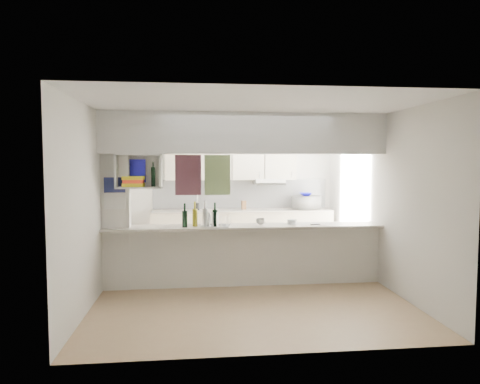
{
  "coord_description": "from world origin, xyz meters",
  "views": [
    {
      "loc": [
        -0.76,
        -6.39,
        1.88
      ],
      "look_at": [
        -0.02,
        0.5,
        1.39
      ],
      "focal_mm": 32.0,
      "sensor_mm": 36.0,
      "label": 1
    }
  ],
  "objects": [
    {
      "name": "bowl",
      "position": [
        1.5,
        2.1,
        1.22
      ],
      "size": [
        0.24,
        0.24,
        0.06
      ],
      "primitive_type": "imported",
      "color": "#0F0E9C",
      "rests_on": "microwave"
    },
    {
      "name": "cup",
      "position": [
        0.23,
        -0.07,
        0.99
      ],
      "size": [
        0.16,
        0.16,
        0.1
      ],
      "primitive_type": "imported",
      "rotation": [
        0.0,
        0.0,
        0.36
      ],
      "color": "white",
      "rests_on": "dish_rack"
    },
    {
      "name": "plastic_tubs",
      "position": [
        0.76,
        0.02,
        0.95
      ],
      "size": [
        0.49,
        0.18,
        0.07
      ],
      "color": "silver",
      "rests_on": "breakfast_bar"
    },
    {
      "name": "wall_left",
      "position": [
        -2.1,
        0.0,
        1.3
      ],
      "size": [
        0.0,
        4.8,
        4.8
      ],
      "primitive_type": "plane",
      "rotation": [
        1.57,
        0.0,
        1.57
      ],
      "color": "silver",
      "rests_on": "floor"
    },
    {
      "name": "wine_bottles",
      "position": [
        -0.68,
        -0.06,
        1.06
      ],
      "size": [
        0.53,
        0.16,
        0.39
      ],
      "color": "black",
      "rests_on": "breakfast_bar"
    },
    {
      "name": "servery_partition",
      "position": [
        -0.17,
        0.0,
        1.66
      ],
      "size": [
        4.2,
        0.5,
        2.6
      ],
      "color": "silver",
      "rests_on": "floor"
    },
    {
      "name": "knife_block",
      "position": [
        0.24,
        2.18,
        1.01
      ],
      "size": [
        0.1,
        0.09,
        0.18
      ],
      "primitive_type": "cube",
      "rotation": [
        0.0,
        0.0,
        0.21
      ],
      "color": "brown",
      "rests_on": "bench_top"
    },
    {
      "name": "kitchen_run",
      "position": [
        0.16,
        2.14,
        0.83
      ],
      "size": [
        3.6,
        0.63,
        2.24
      ],
      "color": "beige",
      "rests_on": "floor"
    },
    {
      "name": "cubby_shelf",
      "position": [
        -1.57,
        -0.06,
        1.71
      ],
      "size": [
        0.65,
        0.35,
        0.5
      ],
      "color": "white",
      "rests_on": "bulkhead"
    },
    {
      "name": "microwave",
      "position": [
        1.51,
        2.07,
        1.06
      ],
      "size": [
        0.57,
        0.46,
        0.27
      ],
      "primitive_type": "imported",
      "rotation": [
        0.0,
        0.0,
        3.42
      ],
      "color": "white",
      "rests_on": "bench_top"
    },
    {
      "name": "dish_rack",
      "position": [
        -0.44,
        -0.04,
        1.01
      ],
      "size": [
        0.47,
        0.39,
        0.22
      ],
      "rotation": [
        0.0,
        0.0,
        -0.2
      ],
      "color": "silver",
      "rests_on": "breakfast_bar"
    },
    {
      "name": "wall_back",
      "position": [
        0.0,
        2.4,
        1.3
      ],
      "size": [
        4.2,
        0.0,
        4.2
      ],
      "primitive_type": "plane",
      "rotation": [
        1.57,
        0.0,
        0.0
      ],
      "color": "silver",
      "rests_on": "floor"
    },
    {
      "name": "utensil_jar",
      "position": [
        -0.71,
        2.15,
        0.99
      ],
      "size": [
        0.1,
        0.1,
        0.15
      ],
      "primitive_type": "cylinder",
      "color": "black",
      "rests_on": "bench_top"
    },
    {
      "name": "floor",
      "position": [
        0.0,
        0.0,
        0.0
      ],
      "size": [
        4.8,
        4.8,
        0.0
      ],
      "primitive_type": "plane",
      "color": "tan",
      "rests_on": "ground"
    },
    {
      "name": "ceiling",
      "position": [
        0.0,
        0.0,
        2.6
      ],
      "size": [
        4.8,
        4.8,
        0.0
      ],
      "primitive_type": "plane",
      "color": "white",
      "rests_on": "wall_back"
    },
    {
      "name": "wall_right",
      "position": [
        2.1,
        0.0,
        1.3
      ],
      "size": [
        0.0,
        4.8,
        4.8
      ],
      "primitive_type": "plane",
      "rotation": [
        1.57,
        0.0,
        -1.57
      ],
      "color": "silver",
      "rests_on": "floor"
    }
  ]
}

